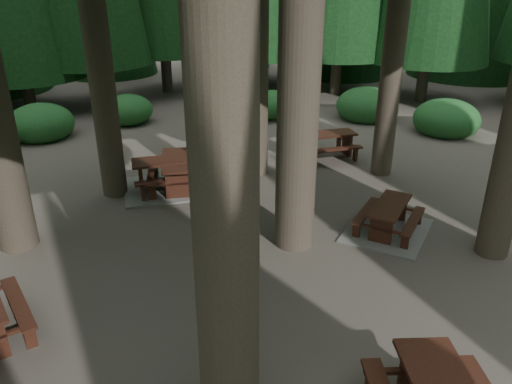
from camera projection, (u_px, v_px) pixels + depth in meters
ground at (269, 257)px, 10.43m from camera, size 80.00×80.00×0.00m
picnic_table_a at (388, 223)px, 11.34m from camera, size 2.60×2.44×0.70m
picnic_table_c at (171, 178)px, 13.58m from camera, size 3.05×2.77×0.85m
picnic_table_d at (326, 141)px, 15.80m from camera, size 2.19×1.96×0.79m
picnic_table_f at (177, 169)px, 13.52m from camera, size 2.24×2.41×0.83m
shrub_ring at (275, 218)px, 11.19m from camera, size 23.86×24.64×1.49m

